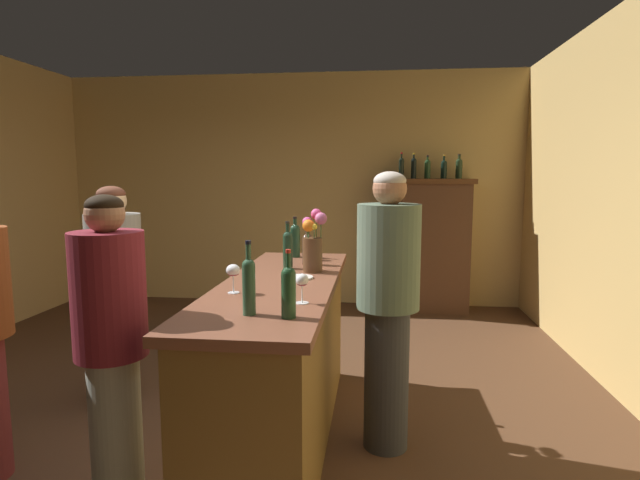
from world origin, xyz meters
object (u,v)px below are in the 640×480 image
at_px(wine_glass_front, 233,272).
at_px(bartender, 388,300).
at_px(wine_bottle_pinot, 289,289).
at_px(wine_bottle_riesling, 295,239).
at_px(display_bottle_left, 401,167).
at_px(display_bottle_midleft, 414,167).
at_px(patron_by_cabinet, 116,286).
at_px(display_bottle_midright, 444,168).
at_px(cheese_plate, 299,277).
at_px(flower_arrangement, 313,244).
at_px(display_bottle_center, 427,168).
at_px(patron_redhead, 112,346).
at_px(wine_glass_mid, 312,248).
at_px(wine_bottle_syrah, 308,247).
at_px(display_bottle_right, 459,167).
at_px(wine_bottle_chardonnay, 288,248).
at_px(bar_counter, 281,360).
at_px(wine_glass_rear, 302,282).
at_px(wine_bottle_malbec, 249,283).
at_px(display_cabinet, 427,243).

height_order(wine_glass_front, bartender, bartender).
relative_size(wine_bottle_pinot, wine_bottle_riesling, 0.98).
distance_m(display_bottle_left, bartender, 3.35).
xyz_separation_m(display_bottle_midleft, patron_by_cabinet, (-2.28, -2.83, -0.89)).
distance_m(wine_bottle_pinot, display_bottle_midleft, 4.13).
bearing_deg(wine_bottle_riesling, display_bottle_midright, 58.51).
xyz_separation_m(wine_bottle_riesling, cheese_plate, (0.16, -0.82, -0.14)).
distance_m(flower_arrangement, display_bottle_midleft, 3.08).
xyz_separation_m(wine_glass_front, display_bottle_left, (1.05, 3.56, 0.62)).
height_order(display_bottle_center, patron_redhead, display_bottle_center).
xyz_separation_m(wine_glass_mid, bartender, (0.55, -0.80, -0.19)).
relative_size(wine_bottle_riesling, wine_bottle_syrah, 1.18).
bearing_deg(display_bottle_right, wine_bottle_riesling, -124.54).
distance_m(wine_bottle_chardonnay, display_bottle_left, 3.00).
bearing_deg(display_bottle_center, wine_glass_front, -110.92).
relative_size(wine_bottle_pinot, cheese_plate, 1.79).
height_order(display_bottle_midleft, display_bottle_center, display_bottle_midleft).
distance_m(bar_counter, wine_glass_mid, 0.99).
relative_size(wine_glass_rear, flower_arrangement, 0.36).
relative_size(flower_arrangement, bartender, 0.25).
xyz_separation_m(wine_bottle_chardonnay, display_bottle_midright, (1.39, 2.81, 0.58)).
distance_m(cheese_plate, display_bottle_midleft, 3.34).
distance_m(display_bottle_midleft, display_bottle_right, 0.53).
xyz_separation_m(display_bottle_left, display_bottle_right, (0.67, 0.00, -0.01)).
bearing_deg(wine_bottle_malbec, patron_by_cabinet, 138.09).
relative_size(display_cabinet, patron_by_cabinet, 1.02).
relative_size(bar_counter, wine_bottle_malbec, 6.50).
xyz_separation_m(display_bottle_left, patron_redhead, (-1.50, -4.03, -0.89)).
bearing_deg(display_bottle_center, wine_glass_rear, -104.35).
xyz_separation_m(display_cabinet, wine_glass_mid, (-1.09, -2.44, 0.26)).
xyz_separation_m(bar_counter, display_bottle_left, (0.86, 3.22, 1.24)).
bearing_deg(bar_counter, wine_glass_rear, -67.49).
relative_size(display_cabinet, wine_bottle_riesling, 5.06).
relative_size(wine_bottle_chardonnay, display_bottle_left, 1.05).
bearing_deg(cheese_plate, display_bottle_center, 71.17).
bearing_deg(display_cabinet, display_bottle_right, 0.00).
distance_m(wine_glass_mid, wine_glass_rear, 1.31).
bearing_deg(display_cabinet, wine_bottle_pinot, -103.97).
distance_m(display_cabinet, flower_arrangement, 3.10).
bearing_deg(bartender, wine_glass_rear, 44.15).
distance_m(flower_arrangement, cheese_plate, 0.29).
relative_size(display_cabinet, wine_glass_mid, 12.61).
height_order(display_bottle_right, patron_redhead, display_bottle_right).
bearing_deg(display_bottle_midleft, wine_bottle_pinot, -101.51).
distance_m(wine_bottle_riesling, wine_glass_rear, 1.45).
xyz_separation_m(display_cabinet, patron_redhead, (-1.83, -4.03, 0.02)).
height_order(patron_by_cabinet, bartender, bartender).
height_order(wine_glass_rear, display_bottle_midleft, display_bottle_midleft).
distance_m(wine_bottle_riesling, bartender, 1.19).
relative_size(wine_glass_mid, bartender, 0.08).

